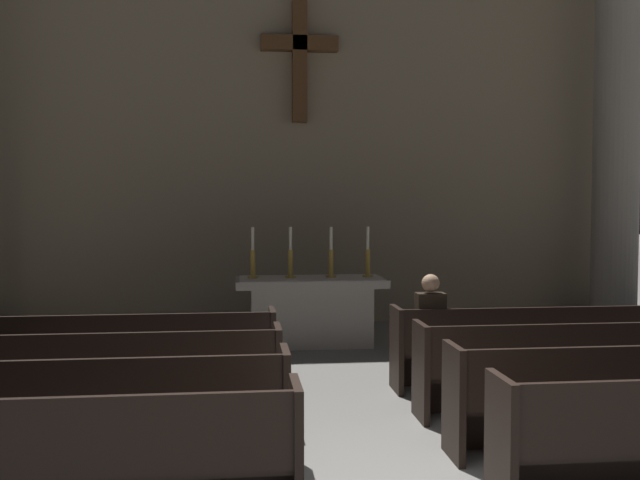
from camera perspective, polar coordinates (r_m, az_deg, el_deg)
pew_left_row_1 at (r=5.12m, az=-23.13°, el=-15.99°), size 3.64×0.50×0.95m
pew_left_row_2 at (r=6.11m, az=-20.16°, el=-12.79°), size 3.64×0.50×0.95m
pew_left_row_3 at (r=7.13m, az=-18.08°, el=-10.48°), size 3.64×0.50×0.95m
pew_left_row_4 at (r=8.17m, az=-16.55°, el=-8.73°), size 3.64×0.50×0.95m
pew_right_row_3 at (r=7.84m, az=20.91°, el=-9.30°), size 3.64×0.50×0.95m
pew_right_row_4 at (r=8.79m, az=17.64°, el=-7.91°), size 3.64×0.50×0.95m
column_right_fourth at (r=13.44m, az=22.34°, el=9.71°), size 1.15×1.15×7.66m
altar at (r=10.74m, az=-0.73°, el=-5.49°), size 2.20×0.90×1.01m
candlestick_outer_left at (r=10.61m, az=-5.30°, el=-1.70°), size 0.16×0.16×0.75m
candlestick_inner_left at (r=10.63m, az=-2.34°, el=-1.68°), size 0.16×0.16×0.75m
candlestick_inner_right at (r=10.69m, az=0.87°, el=-1.65°), size 0.16×0.16×0.75m
candlestick_outer_right at (r=10.78m, az=3.78°, el=-1.62°), size 0.16×0.16×0.75m
apse_with_cross at (r=12.91m, az=-1.71°, el=11.84°), size 11.89×0.50×8.20m
lone_worshipper at (r=8.32m, az=8.52°, el=-6.92°), size 0.32×0.43×1.32m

